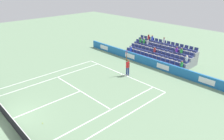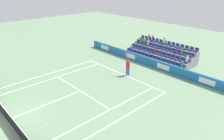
% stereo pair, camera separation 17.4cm
% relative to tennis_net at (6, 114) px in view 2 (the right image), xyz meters
% --- Properties ---
extents(ground_plane, '(80.00, 80.00, 0.00)m').
position_rel_tennis_net_xyz_m(ground_plane, '(0.00, 0.00, -0.49)').
color(ground_plane, gray).
extents(line_baseline, '(10.97, 0.10, 0.01)m').
position_rel_tennis_net_xyz_m(line_baseline, '(0.00, -11.89, -0.49)').
color(line_baseline, white).
rests_on(line_baseline, ground).
extents(line_service, '(8.23, 0.10, 0.01)m').
position_rel_tennis_net_xyz_m(line_service, '(0.00, -6.40, -0.49)').
color(line_service, white).
rests_on(line_service, ground).
extents(line_centre_service, '(0.10, 6.40, 0.01)m').
position_rel_tennis_net_xyz_m(line_centre_service, '(0.00, -3.20, -0.49)').
color(line_centre_service, white).
rests_on(line_centre_service, ground).
extents(line_singles_sideline_left, '(0.10, 11.89, 0.01)m').
position_rel_tennis_net_xyz_m(line_singles_sideline_left, '(4.12, -5.95, -0.49)').
color(line_singles_sideline_left, white).
rests_on(line_singles_sideline_left, ground).
extents(line_singles_sideline_right, '(0.10, 11.89, 0.01)m').
position_rel_tennis_net_xyz_m(line_singles_sideline_right, '(-4.12, -5.95, -0.49)').
color(line_singles_sideline_right, white).
rests_on(line_singles_sideline_right, ground).
extents(line_doubles_sideline_left, '(0.10, 11.89, 0.01)m').
position_rel_tennis_net_xyz_m(line_doubles_sideline_left, '(5.49, -5.95, -0.49)').
color(line_doubles_sideline_left, white).
rests_on(line_doubles_sideline_left, ground).
extents(line_doubles_sideline_right, '(0.10, 11.89, 0.01)m').
position_rel_tennis_net_xyz_m(line_doubles_sideline_right, '(-5.49, -5.95, -0.49)').
color(line_doubles_sideline_right, white).
rests_on(line_doubles_sideline_right, ground).
extents(line_centre_mark, '(0.10, 0.20, 0.01)m').
position_rel_tennis_net_xyz_m(line_centre_mark, '(0.00, -11.79, -0.49)').
color(line_centre_mark, white).
rests_on(line_centre_mark, ground).
extents(sponsor_barrier, '(19.76, 0.22, 0.98)m').
position_rel_tennis_net_xyz_m(sponsor_barrier, '(0.00, -15.91, -0.00)').
color(sponsor_barrier, '#1E66AD').
rests_on(sponsor_barrier, ground).
extents(tennis_net, '(11.97, 0.10, 1.07)m').
position_rel_tennis_net_xyz_m(tennis_net, '(0.00, 0.00, 0.00)').
color(tennis_net, '#33383D').
rests_on(tennis_net, ground).
extents(tennis_player, '(0.53, 0.37, 2.85)m').
position_rel_tennis_net_xyz_m(tennis_player, '(-0.58, -12.11, 0.50)').
color(tennis_player, navy).
rests_on(tennis_player, ground).
extents(stadium_stand, '(8.68, 3.80, 2.59)m').
position_rel_tennis_net_xyz_m(stadium_stand, '(0.01, -18.85, 0.19)').
color(stadium_stand, gray).
rests_on(stadium_stand, ground).
extents(loose_tennis_ball, '(0.07, 0.07, 0.07)m').
position_rel_tennis_net_xyz_m(loose_tennis_ball, '(-2.06, -1.67, -0.46)').
color(loose_tennis_ball, '#D1E533').
rests_on(loose_tennis_ball, ground).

